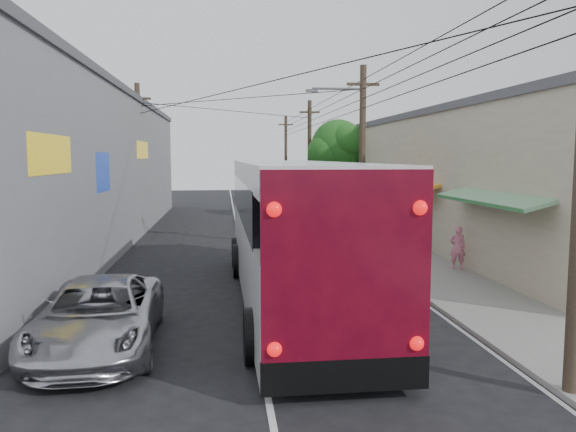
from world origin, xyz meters
name	(u,v)px	position (x,y,z in m)	size (l,w,h in m)	color
ground	(262,367)	(0.00, 0.00, 0.00)	(120.00, 120.00, 0.00)	black
sidewalk	(353,230)	(6.50, 20.00, 0.06)	(3.00, 80.00, 0.12)	slate
building_right	(420,173)	(10.99, 22.00, 3.15)	(7.09, 40.00, 6.25)	beige
building_left	(64,167)	(-8.50, 18.00, 3.65)	(7.20, 36.00, 7.25)	gray
utility_poles	(293,157)	(3.13, 20.33, 4.13)	(11.80, 45.28, 8.00)	#473828
street_tree	(339,149)	(6.87, 26.02, 4.67)	(4.40, 4.00, 6.60)	#3F2B19
coach_bus	(292,229)	(1.20, 5.14, 2.07)	(3.31, 13.90, 3.99)	silver
jeepney	(99,316)	(-3.42, 1.45, 0.74)	(2.46, 5.33, 1.48)	#B6B5BC
parked_suv	(334,227)	(4.60, 16.09, 0.73)	(2.05, 5.03, 1.46)	#A5A5AD
parked_car_mid	(296,211)	(3.80, 24.32, 0.75)	(1.77, 4.40, 1.50)	black
parked_car_far	(297,205)	(4.53, 29.44, 0.69)	(1.47, 4.21, 1.39)	black
pedestrian_near	(458,248)	(7.60, 8.39, 0.90)	(0.57, 0.37, 1.55)	pink
pedestrian_far	(399,232)	(6.88, 12.86, 0.86)	(0.72, 0.56, 1.49)	#7D8CB5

